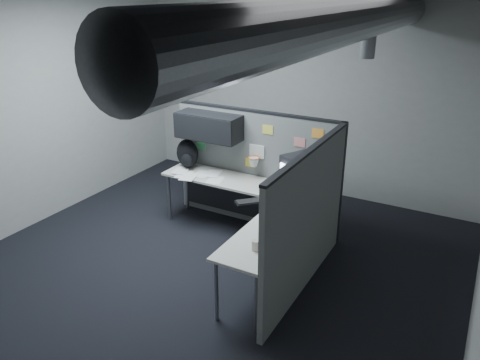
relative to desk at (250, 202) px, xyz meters
The scene contains 12 objects.
room 1.69m from the desk, 59.55° to the right, with size 5.62×5.62×3.22m.
partition_back 0.77m from the desk, 126.93° to the left, with size 2.44×0.42×1.63m.
partition_right 1.09m from the desk, 26.97° to the right, with size 0.07×2.23×1.63m.
desk is the anchor object (origin of this frame).
monitor 0.78m from the desk, 17.10° to the left, with size 0.63×0.63×0.53m.
keyboard 0.32m from the desk, 53.61° to the right, with size 0.42×0.42×0.04m.
mouse 0.70m from the desk, 31.38° to the right, with size 0.30×0.28×0.05m.
phone 1.07m from the desk, 48.94° to the right, with size 0.24×0.26×0.11m.
bottles 1.49m from the desk, 56.01° to the right, with size 0.14×0.16×0.08m.
cup 1.38m from the desk, 59.80° to the right, with size 0.08×0.08×0.11m, color #B8B1A2.
papers 0.93m from the desk, 169.31° to the left, with size 0.83×0.59×0.02m.
backpack 1.30m from the desk, 162.72° to the left, with size 0.37×0.34×0.41m.
Camera 1 is at (2.63, -4.02, 3.11)m, focal length 35.00 mm.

